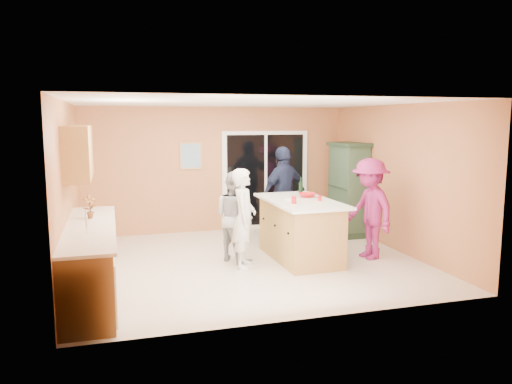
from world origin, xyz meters
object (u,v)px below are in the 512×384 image
object	(u,v)px
woman_navy	(284,194)
woman_grey	(235,216)
woman_magenta	(370,209)
green_hutch	(348,190)
woman_white	(244,218)
kitchen_island	(300,231)

from	to	relation	value
woman_navy	woman_grey	bearing A→B (deg)	15.90
woman_navy	woman_magenta	distance (m)	1.83
green_hutch	woman_navy	xyz separation A→B (m)	(-1.46, -0.21, 0.00)
woman_grey	woman_navy	xyz separation A→B (m)	(1.23, 1.02, 0.17)
woman_navy	woman_magenta	xyz separation A→B (m)	(0.99, -1.53, -0.07)
green_hutch	woman_grey	xyz separation A→B (m)	(-2.69, -1.24, -0.17)
woman_grey	woman_magenta	distance (m)	2.28
woman_white	woman_magenta	world-z (taller)	woman_magenta
kitchen_island	woman_magenta	distance (m)	1.23
kitchen_island	green_hutch	bearing A→B (deg)	41.30
woman_magenta	woman_navy	bearing A→B (deg)	-153.48
woman_navy	woman_magenta	bearing A→B (deg)	98.88
green_hutch	woman_white	size ratio (longest dim) A/B	1.19
green_hutch	woman_navy	world-z (taller)	green_hutch
kitchen_island	woman_grey	world-z (taller)	woman_grey
kitchen_island	woman_grey	xyz separation A→B (m)	(-1.07, 0.24, 0.27)
kitchen_island	green_hutch	xyz separation A→B (m)	(1.62, 1.48, 0.44)
woman_white	green_hutch	bearing A→B (deg)	-37.28
green_hutch	woman_grey	world-z (taller)	green_hutch
woman_white	woman_grey	world-z (taller)	woman_white
woman_navy	woman_magenta	world-z (taller)	woman_navy
kitchen_island	woman_white	xyz separation A→B (m)	(-1.02, -0.18, 0.32)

